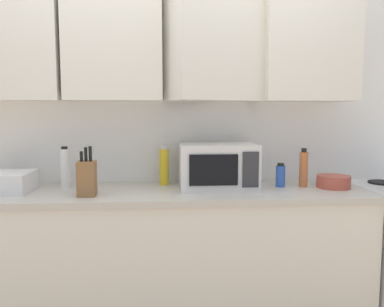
{
  "coord_description": "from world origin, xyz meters",
  "views": [
    {
      "loc": [
        0.0,
        -2.64,
        1.37
      ],
      "look_at": [
        0.17,
        -0.25,
        1.12
      ],
      "focal_mm": 35.91,
      "sensor_mm": 36.0,
      "label": 1
    }
  ],
  "objects_px": {
    "knife_block": "(86,178)",
    "bottle_spice_jar": "(303,169)",
    "bottle_yellow_mustard": "(164,166)",
    "microwave": "(217,166)",
    "bottle_blue_cleaner": "(280,176)",
    "bottle_white_jar": "(65,168)",
    "bowl_ceramic_small": "(333,182)"
  },
  "relations": [
    {
      "from": "knife_block",
      "to": "bottle_spice_jar",
      "type": "relative_size",
      "value": 1.15
    },
    {
      "from": "bottle_spice_jar",
      "to": "bottle_yellow_mustard",
      "type": "xyz_separation_m",
      "value": [
        -0.9,
        0.14,
        0.01
      ]
    },
    {
      "from": "microwave",
      "to": "bottle_blue_cleaner",
      "type": "relative_size",
      "value": 3.12
    },
    {
      "from": "bottle_blue_cleaner",
      "to": "bottle_white_jar",
      "type": "bearing_deg",
      "value": 177.53
    },
    {
      "from": "knife_block",
      "to": "bottle_spice_jar",
      "type": "height_order",
      "value": "knife_block"
    },
    {
      "from": "microwave",
      "to": "bottle_blue_cleaner",
      "type": "distance_m",
      "value": 0.41
    },
    {
      "from": "bottle_white_jar",
      "to": "microwave",
      "type": "bearing_deg",
      "value": -3.23
    },
    {
      "from": "bottle_yellow_mustard",
      "to": "bottle_blue_cleaner",
      "type": "relative_size",
      "value": 1.71
    },
    {
      "from": "knife_block",
      "to": "bottle_blue_cleaner",
      "type": "height_order",
      "value": "knife_block"
    },
    {
      "from": "knife_block",
      "to": "bottle_yellow_mustard",
      "type": "distance_m",
      "value": 0.54
    },
    {
      "from": "microwave",
      "to": "knife_block",
      "type": "xyz_separation_m",
      "value": [
        -0.78,
        -0.19,
        -0.04
      ]
    },
    {
      "from": "bottle_white_jar",
      "to": "bottle_blue_cleaner",
      "type": "relative_size",
      "value": 1.72
    },
    {
      "from": "microwave",
      "to": "bottle_blue_cleaner",
      "type": "height_order",
      "value": "microwave"
    },
    {
      "from": "bottle_spice_jar",
      "to": "bowl_ceramic_small",
      "type": "bearing_deg",
      "value": -14.09
    },
    {
      "from": "knife_block",
      "to": "bowl_ceramic_small",
      "type": "distance_m",
      "value": 1.52
    },
    {
      "from": "bottle_white_jar",
      "to": "bottle_spice_jar",
      "type": "relative_size",
      "value": 1.06
    },
    {
      "from": "bottle_yellow_mustard",
      "to": "bowl_ceramic_small",
      "type": "xyz_separation_m",
      "value": [
        1.08,
        -0.18,
        -0.09
      ]
    },
    {
      "from": "microwave",
      "to": "knife_block",
      "type": "distance_m",
      "value": 0.8
    },
    {
      "from": "bottle_white_jar",
      "to": "bowl_ceramic_small",
      "type": "height_order",
      "value": "bottle_white_jar"
    },
    {
      "from": "knife_block",
      "to": "bottle_blue_cleaner",
      "type": "relative_size",
      "value": 1.86
    },
    {
      "from": "bottle_blue_cleaner",
      "to": "bottle_spice_jar",
      "type": "bearing_deg",
      "value": -3.66
    },
    {
      "from": "microwave",
      "to": "bottle_blue_cleaner",
      "type": "xyz_separation_m",
      "value": [
        0.41,
        -0.0,
        -0.07
      ]
    },
    {
      "from": "bottle_blue_cleaner",
      "to": "bowl_ceramic_small",
      "type": "distance_m",
      "value": 0.33
    },
    {
      "from": "microwave",
      "to": "knife_block",
      "type": "relative_size",
      "value": 1.68
    },
    {
      "from": "bottle_yellow_mustard",
      "to": "knife_block",
      "type": "bearing_deg",
      "value": -144.49
    },
    {
      "from": "knife_block",
      "to": "bottle_spice_jar",
      "type": "bearing_deg",
      "value": 7.55
    },
    {
      "from": "bowl_ceramic_small",
      "to": "bottle_spice_jar",
      "type": "bearing_deg",
      "value": 165.91
    },
    {
      "from": "bottle_spice_jar",
      "to": "bottle_blue_cleaner",
      "type": "relative_size",
      "value": 1.62
    },
    {
      "from": "bottle_blue_cleaner",
      "to": "bowl_ceramic_small",
      "type": "relative_size",
      "value": 0.74
    },
    {
      "from": "bottle_yellow_mustard",
      "to": "bottle_blue_cleaner",
      "type": "height_order",
      "value": "bottle_yellow_mustard"
    },
    {
      "from": "bottle_white_jar",
      "to": "bottle_yellow_mustard",
      "type": "distance_m",
      "value": 0.63
    },
    {
      "from": "knife_block",
      "to": "bottle_spice_jar",
      "type": "xyz_separation_m",
      "value": [
        1.34,
        0.18,
        0.01
      ]
    }
  ]
}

